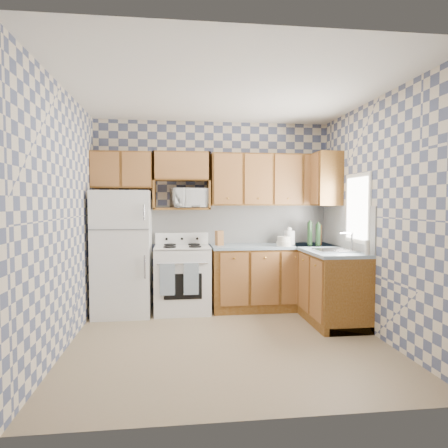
{
  "coord_description": "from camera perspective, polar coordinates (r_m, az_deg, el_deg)",
  "views": [
    {
      "loc": [
        -0.56,
        -4.26,
        1.51
      ],
      "look_at": [
        0.05,
        0.75,
        1.25
      ],
      "focal_mm": 32.0,
      "sensor_mm": 36.0,
      "label": 1
    }
  ],
  "objects": [
    {
      "name": "dish_towel_right",
      "position": [
        5.29,
        -4.71,
        -7.83
      ],
      "size": [
        0.2,
        0.02,
        0.42
      ],
      "primitive_type": "cube",
      "color": "navy",
      "rests_on": "stove_body"
    },
    {
      "name": "soap_bottle",
      "position": [
        4.86,
        19.81,
        -3.2
      ],
      "size": [
        0.06,
        0.06,
        0.17
      ],
      "primitive_type": "cylinder",
      "color": "beige",
      "rests_on": "countertop_right"
    },
    {
      "name": "food_containers",
      "position": [
        5.57,
        8.55,
        -2.46
      ],
      "size": [
        0.2,
        0.2,
        0.14
      ],
      "primitive_type": null,
      "color": "beige",
      "rests_on": "countertop_back"
    },
    {
      "name": "base_cabinets_back",
      "position": [
        5.83,
        6.98,
        -7.64
      ],
      "size": [
        1.75,
        0.6,
        0.88
      ],
      "primitive_type": "cube",
      "color": "#5E310D",
      "rests_on": "floor"
    },
    {
      "name": "window",
      "position": [
        5.22,
        18.55,
        2.14
      ],
      "size": [
        0.02,
        0.66,
        0.86
      ],
      "primitive_type": "cube",
      "color": "white",
      "rests_on": "right_wall"
    },
    {
      "name": "cooktop",
      "position": [
        5.57,
        -5.99,
        -3.3
      ],
      "size": [
        0.76,
        0.65,
        0.02
      ],
      "primitive_type": "cube",
      "color": "silver",
      "rests_on": "stove_body"
    },
    {
      "name": "bottle_1",
      "position": [
        5.73,
        13.29,
        -1.51
      ],
      "size": [
        0.07,
        0.07,
        0.3
      ],
      "primitive_type": "cylinder",
      "color": "black",
      "rests_on": "countertop_back"
    },
    {
      "name": "backguard",
      "position": [
        5.83,
        -6.04,
        -2.08
      ],
      "size": [
        0.76,
        0.08,
        0.17
      ],
      "primitive_type": "cube",
      "color": "white",
      "rests_on": "cooktop"
    },
    {
      "name": "refrigerator",
      "position": [
        5.6,
        -14.27,
        -4.02
      ],
      "size": [
        0.75,
        0.7,
        1.68
      ],
      "primitive_type": "cube",
      "color": "white",
      "rests_on": "floor"
    },
    {
      "name": "sink",
      "position": [
        5.14,
        15.58,
        -3.7
      ],
      "size": [
        0.48,
        0.4,
        0.03
      ],
      "primitive_type": "cube",
      "color": "#B7B7BC",
      "rests_on": "countertop_right"
    },
    {
      "name": "floor",
      "position": [
        4.56,
        0.54,
        -16.42
      ],
      "size": [
        3.4,
        3.4,
        0.0
      ],
      "primitive_type": "plane",
      "color": "#887355",
      "rests_on": "ground"
    },
    {
      "name": "microwave_shelf",
      "position": [
        5.7,
        -6.04,
        2.18
      ],
      "size": [
        0.8,
        0.33,
        0.03
      ],
      "primitive_type": "cube",
      "color": "#5E310D",
      "rests_on": "back_wall"
    },
    {
      "name": "stove_body",
      "position": [
        5.64,
        -5.96,
        -7.9
      ],
      "size": [
        0.76,
        0.65,
        0.9
      ],
      "primitive_type": "cube",
      "color": "white",
      "rests_on": "floor"
    },
    {
      "name": "dish_towel_left",
      "position": [
        5.28,
        -8.1,
        -7.85
      ],
      "size": [
        0.2,
        0.02,
        0.42
      ],
      "primitive_type": "cube",
      "color": "navy",
      "rests_on": "stove_body"
    },
    {
      "name": "bottle_2",
      "position": [
        5.84,
        13.41,
        -1.54
      ],
      "size": [
        0.07,
        0.07,
        0.28
      ],
      "primitive_type": "cylinder",
      "color": "#532811",
      "rests_on": "countertop_back"
    },
    {
      "name": "electric_kettle",
      "position": [
        5.81,
        9.32,
        -1.93
      ],
      "size": [
        0.16,
        0.16,
        0.2
      ],
      "primitive_type": "cylinder",
      "color": "white",
      "rests_on": "countertop_back"
    },
    {
      "name": "bottle_0",
      "position": [
        5.75,
        12.15,
        -1.37
      ],
      "size": [
        0.07,
        0.07,
        0.33
      ],
      "primitive_type": "cylinder",
      "color": "black",
      "rests_on": "countertop_back"
    },
    {
      "name": "back_wall",
      "position": [
        5.89,
        -1.49,
        1.4
      ],
      "size": [
        3.4,
        0.02,
        2.7
      ],
      "primitive_type": "cube",
      "color": "#4E5777",
      "rests_on": "ground"
    },
    {
      "name": "backsplash_back",
      "position": [
        5.94,
        2.37,
        -0.04
      ],
      "size": [
        2.6,
        0.02,
        0.56
      ],
      "primitive_type": "cube",
      "color": "white",
      "rests_on": "back_wall"
    },
    {
      "name": "right_wall",
      "position": [
        4.83,
        21.0,
        0.85
      ],
      "size": [
        0.02,
        3.2,
        2.7
      ],
      "primitive_type": "cube",
      "color": "#4E5777",
      "rests_on": "ground"
    },
    {
      "name": "microwave",
      "position": [
        5.67,
        -4.93,
        3.73
      ],
      "size": [
        0.57,
        0.45,
        0.27
      ],
      "primitive_type": "imported",
      "rotation": [
        0.0,
        0.0,
        0.25
      ],
      "color": "white",
      "rests_on": "microwave_shelf"
    },
    {
      "name": "backsplash_right",
      "position": [
        5.55,
        17.0,
        -0.38
      ],
      "size": [
        0.02,
        1.6,
        0.56
      ],
      "primitive_type": "cube",
      "color": "white",
      "rests_on": "right_wall"
    },
    {
      "name": "base_cabinets_right",
      "position": [
        5.53,
        14.1,
        -8.29
      ],
      "size": [
        0.6,
        1.6,
        0.88
      ],
      "primitive_type": "cube",
      "color": "#5E310D",
      "rests_on": "floor"
    },
    {
      "name": "upper_cabinets_right",
      "position": [
        5.9,
        13.93,
        6.17
      ],
      "size": [
        0.33,
        0.7,
        0.74
      ],
      "primitive_type": "cube",
      "color": "#5E310D",
      "rests_on": "right_wall"
    },
    {
      "name": "countertop_back",
      "position": [
        5.76,
        7.03,
        -3.15
      ],
      "size": [
        1.77,
        0.63,
        0.04
      ],
      "primitive_type": "cube",
      "color": "gray",
      "rests_on": "base_cabinets_back"
    },
    {
      "name": "knife_block",
      "position": [
        5.61,
        -0.68,
        -2.01
      ],
      "size": [
        0.12,
        0.12,
        0.21
      ],
      "primitive_type": "cube",
      "rotation": [
        0.0,
        0.0,
        0.33
      ],
      "color": "brown",
      "rests_on": "countertop_back"
    },
    {
      "name": "upper_cabinets_back",
      "position": [
        5.87,
        6.75,
        6.26
      ],
      "size": [
        1.75,
        0.33,
        0.74
      ],
      "primitive_type": "cube",
      "color": "#5E310D",
      "rests_on": "back_wall"
    },
    {
      "name": "upper_cabinets_fridge",
      "position": [
        5.76,
        -14.33,
        7.44
      ],
      "size": [
        0.82,
        0.33,
        0.5
      ],
      "primitive_type": "cube",
      "color": "#5E310D",
      "rests_on": "back_wall"
    },
    {
      "name": "countertop_right",
      "position": [
        5.46,
        14.12,
        -3.55
      ],
      "size": [
        0.63,
        1.6,
        0.04
      ],
      "primitive_type": "cube",
      "color": "gray",
      "rests_on": "base_cabinets_right"
    }
  ]
}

